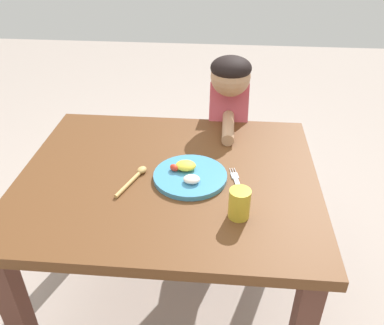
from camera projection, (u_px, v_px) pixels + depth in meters
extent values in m
plane|color=#AF9F94|center=(173.00, 299.00, 1.92)|extent=(8.00, 8.00, 0.00)
cube|color=brown|center=(168.00, 179.00, 1.54)|extent=(1.12, 0.93, 0.04)
cube|color=brown|center=(20.00, 319.00, 1.44)|extent=(0.07, 0.07, 0.68)
cube|color=brown|center=(87.00, 187.00, 2.10)|extent=(0.07, 0.07, 0.68)
cube|color=brown|center=(278.00, 197.00, 2.03)|extent=(0.07, 0.07, 0.68)
cylinder|color=#428FBB|center=(190.00, 176.00, 1.50)|extent=(0.27, 0.27, 0.02)
ellipsoid|color=yellow|center=(186.00, 166.00, 1.51)|extent=(0.08, 0.07, 0.03)
ellipsoid|color=red|center=(174.00, 167.00, 1.51)|extent=(0.04, 0.04, 0.03)
ellipsoid|color=white|center=(192.00, 179.00, 1.44)|extent=(0.06, 0.05, 0.03)
cube|color=silver|center=(239.00, 189.00, 1.44)|extent=(0.04, 0.13, 0.01)
cube|color=silver|center=(235.00, 176.00, 1.51)|extent=(0.03, 0.04, 0.01)
cylinder|color=silver|center=(235.00, 171.00, 1.54)|extent=(0.01, 0.03, 0.00)
cylinder|color=silver|center=(233.00, 171.00, 1.54)|extent=(0.01, 0.03, 0.00)
cylinder|color=silver|center=(230.00, 171.00, 1.54)|extent=(0.01, 0.03, 0.00)
cylinder|color=tan|center=(128.00, 185.00, 1.46)|extent=(0.07, 0.15, 0.01)
ellipsoid|color=tan|center=(142.00, 170.00, 1.53)|extent=(0.05, 0.05, 0.02)
cylinder|color=gold|center=(239.00, 204.00, 1.30)|extent=(0.07, 0.07, 0.10)
cube|color=navy|center=(225.00, 181.00, 2.24)|extent=(0.19, 0.15, 0.57)
cube|color=#CC4C59|center=(228.00, 116.00, 1.95)|extent=(0.18, 0.26, 0.35)
sphere|color=tan|center=(231.00, 76.00, 1.77)|extent=(0.18, 0.18, 0.18)
ellipsoid|color=black|center=(231.00, 68.00, 1.75)|extent=(0.18, 0.18, 0.10)
cylinder|color=tan|center=(228.00, 127.00, 1.78)|extent=(0.05, 0.24, 0.05)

